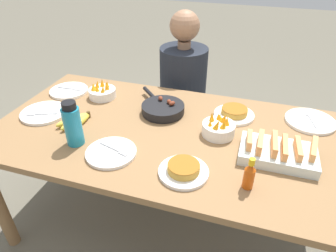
{
  "coord_description": "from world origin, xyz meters",
  "views": [
    {
      "loc": [
        0.39,
        -1.22,
        1.6
      ],
      "look_at": [
        0.0,
        0.0,
        0.75
      ],
      "focal_mm": 32.0,
      "sensor_mm": 36.0,
      "label": 1
    }
  ],
  "objects_px": {
    "empty_plate_far_left": "(44,113)",
    "frittata_plate_center": "(234,113)",
    "melon_tray": "(278,152)",
    "water_bottle": "(73,124)",
    "person_figure": "(182,104)",
    "skillet": "(163,108)",
    "fruit_bowl_citrus": "(219,128)",
    "empty_plate_far_right": "(310,121)",
    "empty_plate_mid_edge": "(69,91)",
    "fruit_bowl_mango": "(102,92)",
    "frittata_plate_side": "(184,170)",
    "hot_sauce_bottle": "(249,175)",
    "banana_bunch": "(76,121)",
    "empty_plate_near_front": "(111,153)"
  },
  "relations": [
    {
      "from": "empty_plate_near_front",
      "to": "person_figure",
      "type": "relative_size",
      "value": 0.2
    },
    {
      "from": "fruit_bowl_citrus",
      "to": "empty_plate_mid_edge",
      "type": "bearing_deg",
      "value": 169.49
    },
    {
      "from": "frittata_plate_center",
      "to": "empty_plate_far_left",
      "type": "height_order",
      "value": "frittata_plate_center"
    },
    {
      "from": "banana_bunch",
      "to": "skillet",
      "type": "distance_m",
      "value": 0.48
    },
    {
      "from": "frittata_plate_side",
      "to": "hot_sauce_bottle",
      "type": "height_order",
      "value": "hot_sauce_bottle"
    },
    {
      "from": "frittata_plate_center",
      "to": "frittata_plate_side",
      "type": "height_order",
      "value": "same"
    },
    {
      "from": "banana_bunch",
      "to": "water_bottle",
      "type": "bearing_deg",
      "value": -58.56
    },
    {
      "from": "person_figure",
      "to": "frittata_plate_center",
      "type": "bearing_deg",
      "value": -48.15
    },
    {
      "from": "hot_sauce_bottle",
      "to": "fruit_bowl_mango",
      "type": "bearing_deg",
      "value": 150.77
    },
    {
      "from": "hot_sauce_bottle",
      "to": "person_figure",
      "type": "bearing_deg",
      "value": 118.29
    },
    {
      "from": "frittata_plate_center",
      "to": "hot_sauce_bottle",
      "type": "xyz_separation_m",
      "value": [
        0.12,
        -0.54,
        0.04
      ]
    },
    {
      "from": "water_bottle",
      "to": "empty_plate_near_front",
      "type": "bearing_deg",
      "value": -7.64
    },
    {
      "from": "empty_plate_far_right",
      "to": "water_bottle",
      "type": "bearing_deg",
      "value": -153.63
    },
    {
      "from": "empty_plate_near_front",
      "to": "water_bottle",
      "type": "distance_m",
      "value": 0.23
    },
    {
      "from": "frittata_plate_center",
      "to": "empty_plate_near_front",
      "type": "relative_size",
      "value": 0.94
    },
    {
      "from": "empty_plate_far_left",
      "to": "fruit_bowl_citrus",
      "type": "height_order",
      "value": "fruit_bowl_citrus"
    },
    {
      "from": "skillet",
      "to": "empty_plate_near_front",
      "type": "bearing_deg",
      "value": 122.14
    },
    {
      "from": "banana_bunch",
      "to": "melon_tray",
      "type": "bearing_deg",
      "value": 1.33
    },
    {
      "from": "melon_tray",
      "to": "water_bottle",
      "type": "height_order",
      "value": "water_bottle"
    },
    {
      "from": "melon_tray",
      "to": "fruit_bowl_citrus",
      "type": "distance_m",
      "value": 0.31
    },
    {
      "from": "melon_tray",
      "to": "empty_plate_far_right",
      "type": "relative_size",
      "value": 1.28
    },
    {
      "from": "empty_plate_far_right",
      "to": "empty_plate_mid_edge",
      "type": "distance_m",
      "value": 1.45
    },
    {
      "from": "melon_tray",
      "to": "empty_plate_mid_edge",
      "type": "relative_size",
      "value": 1.41
    },
    {
      "from": "empty_plate_far_left",
      "to": "fruit_bowl_citrus",
      "type": "bearing_deg",
      "value": 5.84
    },
    {
      "from": "empty_plate_far_left",
      "to": "fruit_bowl_mango",
      "type": "relative_size",
      "value": 1.56
    },
    {
      "from": "skillet",
      "to": "empty_plate_far_right",
      "type": "distance_m",
      "value": 0.81
    },
    {
      "from": "frittata_plate_side",
      "to": "person_figure",
      "type": "height_order",
      "value": "person_figure"
    },
    {
      "from": "frittata_plate_center",
      "to": "person_figure",
      "type": "distance_m",
      "value": 0.68
    },
    {
      "from": "person_figure",
      "to": "empty_plate_far_left",
      "type": "bearing_deg",
      "value": -127.94
    },
    {
      "from": "banana_bunch",
      "to": "skillet",
      "type": "bearing_deg",
      "value": 32.05
    },
    {
      "from": "fruit_bowl_mango",
      "to": "fruit_bowl_citrus",
      "type": "distance_m",
      "value": 0.78
    },
    {
      "from": "empty_plate_far_left",
      "to": "fruit_bowl_mango",
      "type": "distance_m",
      "value": 0.36
    },
    {
      "from": "person_figure",
      "to": "skillet",
      "type": "bearing_deg",
      "value": -87.0
    },
    {
      "from": "frittata_plate_side",
      "to": "hot_sauce_bottle",
      "type": "distance_m",
      "value": 0.27
    },
    {
      "from": "skillet",
      "to": "fruit_bowl_citrus",
      "type": "xyz_separation_m",
      "value": [
        0.34,
        -0.12,
        0.01
      ]
    },
    {
      "from": "frittata_plate_side",
      "to": "water_bottle",
      "type": "distance_m",
      "value": 0.57
    },
    {
      "from": "frittata_plate_center",
      "to": "hot_sauce_bottle",
      "type": "distance_m",
      "value": 0.55
    },
    {
      "from": "frittata_plate_side",
      "to": "empty_plate_far_left",
      "type": "xyz_separation_m",
      "value": [
        -0.88,
        0.24,
        -0.01
      ]
    },
    {
      "from": "skillet",
      "to": "frittata_plate_center",
      "type": "bearing_deg",
      "value": -121.84
    },
    {
      "from": "skillet",
      "to": "fruit_bowl_citrus",
      "type": "distance_m",
      "value": 0.36
    },
    {
      "from": "banana_bunch",
      "to": "fruit_bowl_mango",
      "type": "distance_m",
      "value": 0.32
    },
    {
      "from": "empty_plate_far_left",
      "to": "frittata_plate_center",
      "type": "bearing_deg",
      "value": 16.55
    },
    {
      "from": "banana_bunch",
      "to": "hot_sauce_bottle",
      "type": "height_order",
      "value": "hot_sauce_bottle"
    },
    {
      "from": "water_bottle",
      "to": "frittata_plate_side",
      "type": "bearing_deg",
      "value": -5.46
    },
    {
      "from": "melon_tray",
      "to": "fruit_bowl_mango",
      "type": "distance_m",
      "value": 1.08
    },
    {
      "from": "melon_tray",
      "to": "fruit_bowl_citrus",
      "type": "xyz_separation_m",
      "value": [
        -0.29,
        0.11,
        0.01
      ]
    },
    {
      "from": "empty_plate_far_right",
      "to": "skillet",
      "type": "bearing_deg",
      "value": -169.79
    },
    {
      "from": "skillet",
      "to": "empty_plate_far_left",
      "type": "relative_size",
      "value": 1.26
    },
    {
      "from": "fruit_bowl_mango",
      "to": "water_bottle",
      "type": "xyz_separation_m",
      "value": [
        0.11,
        -0.47,
        0.07
      ]
    },
    {
      "from": "empty_plate_mid_edge",
      "to": "person_figure",
      "type": "xyz_separation_m",
      "value": [
        0.63,
        0.49,
        -0.25
      ]
    }
  ]
}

